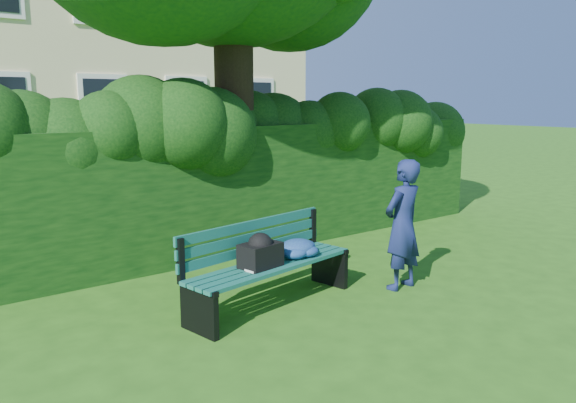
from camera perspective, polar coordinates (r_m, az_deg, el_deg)
ground at (r=6.53m, az=3.26°, el=-8.98°), size 80.00×80.00×0.00m
hedge at (r=8.06m, az=-6.98°, el=1.27°), size 10.00×1.00×1.80m
park_bench at (r=5.96m, az=-1.54°, el=-5.78°), size 2.09×0.88×0.89m
man_reading at (r=6.53m, az=11.56°, el=-2.33°), size 0.58×0.41×1.50m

